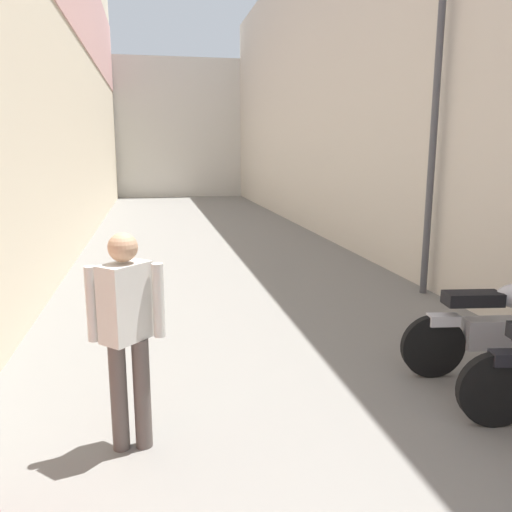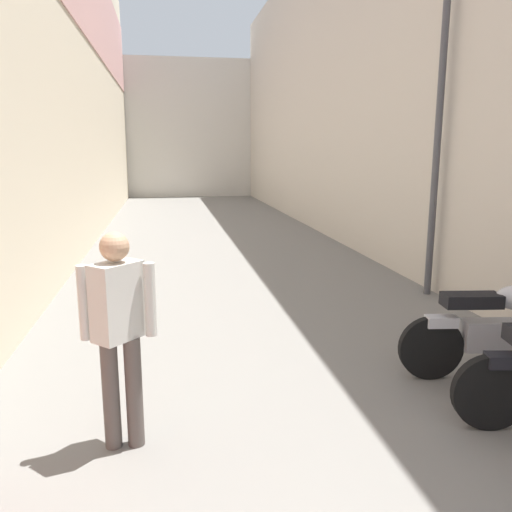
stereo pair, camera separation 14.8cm
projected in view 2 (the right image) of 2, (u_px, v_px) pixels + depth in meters
ground_plane at (229, 263)px, 9.81m from camera, size 41.04×41.04×0.00m
building_left at (67, 47)px, 10.36m from camera, size 0.45×25.04×8.21m
building_right at (350, 74)px, 11.48m from camera, size 0.45×25.04×7.53m
building_far_end at (188, 129)px, 24.17m from camera, size 8.61×2.00×6.14m
motorcycle_fifth at (500, 327)px, 4.77m from camera, size 1.84×0.58×1.04m
pedestrian_mid_alley at (119, 325)px, 3.56m from camera, size 0.52×0.38×1.57m
street_lamp at (435, 95)px, 7.11m from camera, size 0.79×0.18×4.90m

